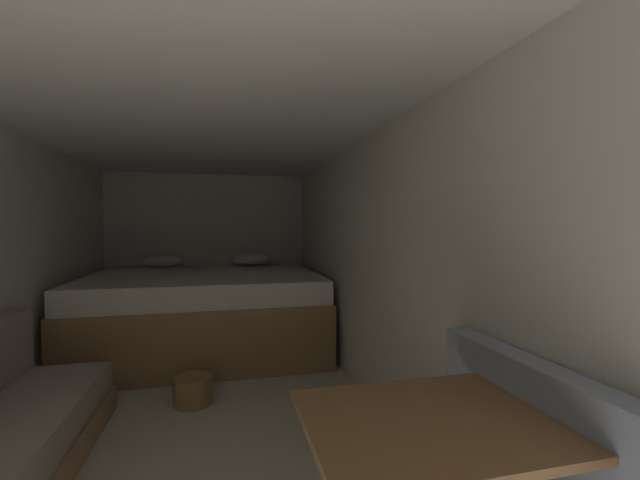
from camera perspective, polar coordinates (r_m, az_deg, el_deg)
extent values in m
plane|color=beige|center=(2.93, -17.35, -24.47)|extent=(7.39, 7.39, 0.00)
cube|color=silver|center=(5.35, -15.56, -1.50)|extent=(2.53, 0.05, 1.96)
cube|color=silver|center=(2.84, 8.38, -4.50)|extent=(0.05, 5.39, 1.96)
cube|color=white|center=(2.71, -17.81, 16.55)|extent=(2.53, 5.39, 0.05)
cube|color=#9E7247|center=(4.45, -15.93, -11.12)|extent=(2.31, 1.86, 0.59)
cube|color=white|center=(4.38, -15.98, -5.97)|extent=(2.27, 1.82, 0.21)
ellipsoid|color=white|center=(5.13, -21.49, -2.83)|extent=(0.46, 0.30, 0.15)
ellipsoid|color=white|center=(5.09, -9.79, -2.75)|extent=(0.46, 0.30, 0.15)
cube|color=#8C93A8|center=(1.58, 28.06, -23.07)|extent=(0.10, 0.88, 0.46)
cube|color=brown|center=(1.30, 15.63, -23.63)|extent=(0.73, 0.56, 0.02)
cylinder|color=olive|center=(3.26, -17.59, -19.70)|extent=(0.27, 0.27, 0.20)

